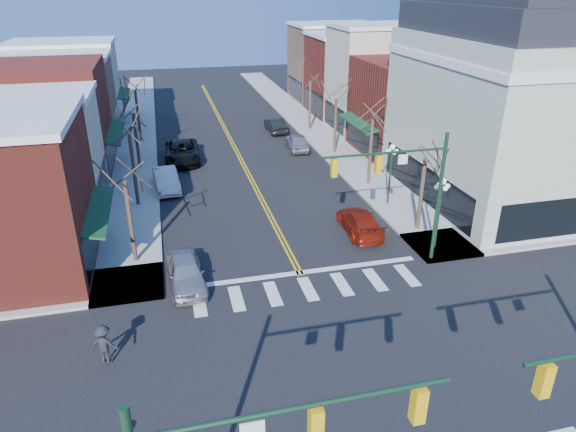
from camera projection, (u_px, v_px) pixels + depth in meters
ground at (351, 372)px, 20.19m from camera, size 160.00×160.00×0.00m
sidewalk_left at (134, 200)px, 35.88m from camera, size 3.50×70.00×0.15m
sidewalk_right at (367, 179)px, 39.71m from camera, size 3.50×70.00×0.15m
bldg_left_stucco_a at (16, 159)px, 32.42m from camera, size 10.00×7.00×7.50m
bldg_left_brick_b at (38, 121)px, 39.26m from camera, size 10.00×9.00×8.50m
bldg_left_tan at (56, 103)px, 46.69m from camera, size 10.00×7.50×7.80m
bldg_left_stucco_b at (67, 85)px, 53.43m from camera, size 10.00×8.00×8.20m
bldg_right_brick_a at (418, 107)px, 44.61m from camera, size 10.00×8.50×8.00m
bldg_right_stucco at (383, 80)px, 51.03m from camera, size 10.00×7.00×10.00m
bldg_right_brick_b at (356, 76)px, 57.96m from camera, size 10.00×8.00×8.50m
bldg_right_tan at (333, 63)px, 64.90m from camera, size 10.00×8.00×9.00m
victorian_corner at (515, 104)px, 33.80m from camera, size 12.25×14.25×13.30m
traffic_mast_far_right at (408, 183)px, 25.96m from camera, size 6.60×0.28×7.20m
lamppost_corner at (440, 201)px, 28.24m from camera, size 0.36×0.36×4.33m
lamppost_midblock at (391, 164)px, 33.97m from camera, size 0.36×0.36×4.33m
tree_left_a at (131, 223)px, 27.05m from camera, size 0.24×0.24×4.76m
tree_left_b at (134, 171)px, 34.05m from camera, size 0.24×0.24×5.04m
tree_left_c at (137, 141)px, 41.20m from camera, size 0.24×0.24×4.55m
tree_left_d at (138, 116)px, 48.18m from camera, size 0.24×0.24×4.90m
tree_right_a at (421, 195)px, 30.76m from camera, size 0.24×0.24×4.62m
tree_right_b at (370, 152)px, 37.70m from camera, size 0.24×0.24×5.18m
tree_right_c at (335, 127)px, 44.82m from camera, size 0.24×0.24×4.83m
tree_right_d at (310, 106)px, 51.85m from camera, size 0.24×0.24×4.97m
car_left_near at (186, 273)px, 25.65m from camera, size 2.02×4.43×1.48m
car_left_mid at (166, 180)px, 37.55m from camera, size 2.01×4.75×1.52m
car_left_far at (182, 152)px, 43.41m from camera, size 2.96×6.13×1.68m
car_right_near at (360, 222)px, 31.13m from camera, size 2.25×4.91×1.39m
car_right_mid at (297, 142)px, 46.45m from camera, size 2.14×4.59×1.52m
car_right_far at (275, 125)px, 51.86m from camera, size 1.58×4.35×1.42m
pedestrian_dark_b at (104, 344)px, 20.22m from camera, size 1.22×0.92×1.68m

